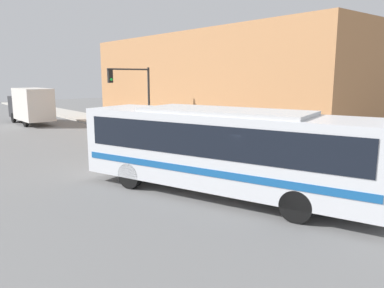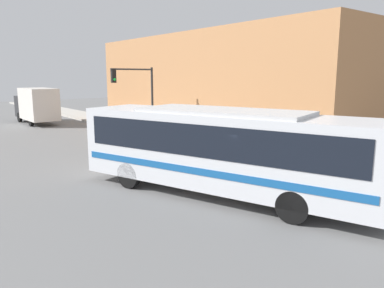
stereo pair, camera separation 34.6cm
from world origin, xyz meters
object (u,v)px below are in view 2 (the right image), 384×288
Objects in this scene: fire_hydrant at (229,144)px; pedestrian_near_corner at (225,130)px; delivery_truck at (36,105)px; pedestrian_mid_block at (241,132)px; traffic_light_pole at (138,88)px; city_bus at (222,146)px.

fire_hydrant is 2.51m from pedestrian_near_corner.
pedestrian_mid_block is (6.07, -19.75, -0.76)m from delivery_truck.
fire_hydrant is at bearing -127.69° from pedestrian_near_corner.
traffic_light_pole is at bearing 108.74° from pedestrian_mid_block.
fire_hydrant is 0.47× the size of pedestrian_near_corner.
delivery_truck is at bearing 107.10° from pedestrian_mid_block.
pedestrian_near_corner reaches higher than pedestrian_mid_block.
city_bus is 14.96× the size of fire_hydrant.
delivery_truck is at bearing 106.05° from traffic_light_pole.
traffic_light_pole is (3.50, -12.16, 1.71)m from delivery_truck.
city_bus is 14.24m from traffic_light_pole.
traffic_light_pole is (-1.04, 8.24, 2.89)m from fire_hydrant.
fire_hydrant is (4.54, -20.40, -1.18)m from delivery_truck.
traffic_light_pole reaches higher than pedestrian_mid_block.
city_bus is 1.73× the size of delivery_truck.
pedestrian_near_corner reaches higher than fire_hydrant.
pedestrian_mid_block is (6.92, 5.87, -0.84)m from city_bus.
fire_hydrant is at bearing -77.45° from delivery_truck.
city_bus reaches higher than pedestrian_mid_block.
pedestrian_near_corner is at bearing -71.83° from delivery_truck.
city_bus is 7.15× the size of pedestrian_mid_block.
traffic_light_pole is 7.22m from pedestrian_near_corner.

